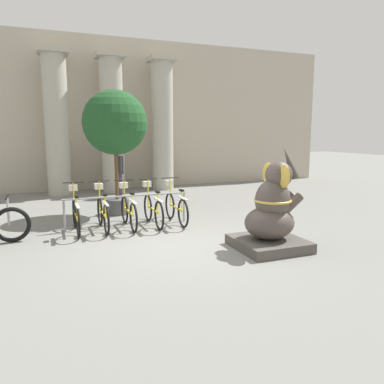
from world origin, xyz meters
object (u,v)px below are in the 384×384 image
(bicycle_0, at_px, (76,214))
(bicycle_3, at_px, (153,208))
(person_pedestrian, at_px, (120,168))
(bicycle_4, at_px, (176,206))
(bicycle_2, at_px, (128,210))
(bicycle_1, at_px, (103,212))
(potted_tree, at_px, (115,125))
(elephant_statue, at_px, (272,215))

(bicycle_0, bearing_deg, bicycle_3, 0.11)
(person_pedestrian, bearing_deg, bicycle_4, -82.19)
(bicycle_0, relative_size, person_pedestrian, 1.00)
(person_pedestrian, bearing_deg, bicycle_0, -113.01)
(bicycle_4, xyz_separation_m, person_pedestrian, (-0.59, 4.29, 0.61))
(bicycle_2, xyz_separation_m, person_pedestrian, (0.62, 4.32, 0.61))
(bicycle_1, height_order, potted_tree, potted_tree)
(bicycle_1, bearing_deg, person_pedestrian, 74.05)
(bicycle_0, distance_m, person_pedestrian, 4.73)
(potted_tree, bearing_deg, elephant_statue, -62.55)
(bicycle_0, xyz_separation_m, potted_tree, (1.24, 1.62, 2.04))
(bicycle_4, bearing_deg, person_pedestrian, 97.81)
(bicycle_2, xyz_separation_m, bicycle_3, (0.61, 0.00, 0.00))
(elephant_statue, xyz_separation_m, person_pedestrian, (-1.64, 7.00, 0.35))
(bicycle_1, bearing_deg, bicycle_2, -2.05)
(bicycle_1, xyz_separation_m, potted_tree, (0.64, 1.60, 2.04))
(bicycle_0, xyz_separation_m, person_pedestrian, (1.83, 4.32, 0.61))
(bicycle_4, bearing_deg, bicycle_0, -179.25)
(person_pedestrian, bearing_deg, bicycle_3, -90.23)
(bicycle_0, relative_size, bicycle_4, 1.00)
(bicycle_2, bearing_deg, bicycle_1, 177.95)
(bicycle_3, height_order, elephant_statue, elephant_statue)
(bicycle_2, xyz_separation_m, potted_tree, (0.03, 1.62, 2.04))
(bicycle_0, bearing_deg, bicycle_1, 2.08)
(bicycle_3, relative_size, person_pedestrian, 1.00)
(bicycle_0, xyz_separation_m, elephant_statue, (3.48, -2.68, 0.25))
(elephant_statue, bearing_deg, person_pedestrian, 103.19)
(bicycle_4, bearing_deg, elephant_statue, -68.77)
(potted_tree, bearing_deg, person_pedestrian, 77.59)
(bicycle_2, bearing_deg, bicycle_3, 0.29)
(elephant_statue, bearing_deg, bicycle_0, 142.41)
(bicycle_1, distance_m, bicycle_3, 1.21)
(bicycle_3, xyz_separation_m, person_pedestrian, (0.02, 4.32, 0.61))
(bicycle_2, xyz_separation_m, bicycle_4, (1.21, 0.03, 0.00))
(elephant_statue, bearing_deg, bicycle_3, 121.75)
(elephant_statue, height_order, potted_tree, potted_tree)
(bicycle_4, distance_m, person_pedestrian, 4.37)
(bicycle_2, height_order, potted_tree, potted_tree)
(potted_tree, bearing_deg, bicycle_1, -111.63)
(bicycle_2, distance_m, person_pedestrian, 4.41)
(bicycle_2, height_order, elephant_statue, elephant_statue)
(bicycle_0, distance_m, potted_tree, 2.89)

